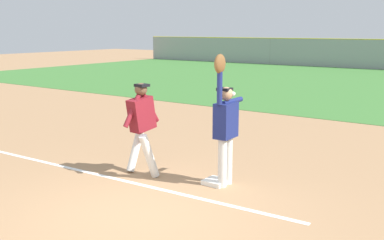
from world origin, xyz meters
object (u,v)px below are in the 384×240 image
runner (142,122)px  parked_car_silver (339,55)px  baseball (233,94)px  first_base (216,182)px  fielder (225,122)px

runner → parked_car_silver: (-6.46, 30.66, -0.32)m
runner → parked_car_silver: size_ratio=0.39×
runner → baseball: size_ratio=23.24×
first_base → runner: 1.73m
first_base → fielder: (0.16, 0.03, 1.08)m
parked_car_silver → first_base: bearing=-73.7°
runner → baseball: 1.84m
baseball → parked_car_silver: (-8.14, 30.24, -0.93)m
fielder → runner: 1.61m
first_base → fielder: 1.09m
first_base → runner: size_ratio=0.22×
first_base → parked_car_silver: parked_car_silver is taller
first_base → fielder: bearing=9.6°
parked_car_silver → baseball: bearing=-73.1°
baseball → parked_car_silver: size_ratio=0.02×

